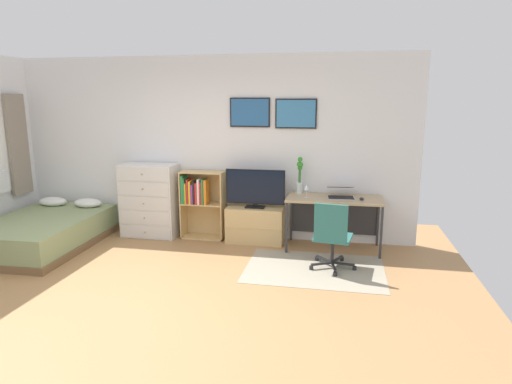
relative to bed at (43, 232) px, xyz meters
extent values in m
plane|color=#A87A4C|center=(2.17, -1.38, -0.22)|extent=(7.20, 7.20, 0.00)
cube|color=white|center=(2.17, 1.05, 1.13)|extent=(6.12, 0.06, 2.70)
cube|color=black|center=(2.81, 1.00, 1.66)|extent=(0.59, 0.02, 0.42)
cube|color=#285B93|center=(2.81, 0.99, 1.66)|extent=(0.55, 0.01, 0.38)
cube|color=black|center=(3.48, 1.00, 1.65)|extent=(0.59, 0.02, 0.42)
cube|color=teal|center=(3.48, 0.99, 1.65)|extent=(0.55, 0.01, 0.38)
cube|color=gray|center=(-0.76, 0.62, 1.16)|extent=(0.05, 0.40, 1.54)
cube|color=#9E937F|center=(3.87, -0.13, -0.21)|extent=(1.70, 1.20, 0.01)
cube|color=brown|center=(0.00, -0.02, -0.17)|extent=(1.42, 2.03, 0.10)
cube|color=#8C9E6B|center=(0.00, -0.02, 0.04)|extent=(1.38, 1.99, 0.32)
ellipsoid|color=white|center=(-0.32, 0.71, 0.26)|extent=(0.45, 0.29, 0.14)
ellipsoid|color=white|center=(0.28, 0.73, 0.26)|extent=(0.45, 0.29, 0.14)
cube|color=silver|center=(1.29, 0.78, 0.34)|extent=(0.84, 0.42, 1.11)
cube|color=silver|center=(1.29, 0.56, -0.10)|extent=(0.80, 0.01, 0.20)
sphere|color=#A59E8C|center=(1.29, 0.55, -0.10)|extent=(0.03, 0.03, 0.03)
cube|color=silver|center=(1.29, 0.56, 0.12)|extent=(0.80, 0.01, 0.20)
sphere|color=#A59E8C|center=(1.29, 0.55, 0.12)|extent=(0.03, 0.03, 0.03)
cube|color=silver|center=(1.29, 0.56, 0.34)|extent=(0.80, 0.01, 0.20)
sphere|color=#A59E8C|center=(1.29, 0.55, 0.34)|extent=(0.03, 0.03, 0.03)
cube|color=silver|center=(1.29, 0.56, 0.56)|extent=(0.80, 0.01, 0.20)
sphere|color=#A59E8C|center=(1.29, 0.55, 0.56)|extent=(0.03, 0.03, 0.03)
cube|color=silver|center=(1.29, 0.56, 0.78)|extent=(0.80, 0.01, 0.20)
sphere|color=#A59E8C|center=(1.29, 0.55, 0.78)|extent=(0.03, 0.03, 0.03)
cube|color=tan|center=(1.81, 0.84, 0.29)|extent=(0.02, 0.30, 1.02)
cube|color=tan|center=(2.44, 0.84, 0.29)|extent=(0.02, 0.30, 1.02)
cube|color=tan|center=(2.12, 0.84, -0.21)|extent=(0.65, 0.30, 0.02)
cube|color=tan|center=(2.12, 0.84, 0.31)|extent=(0.61, 0.30, 0.02)
cube|color=tan|center=(2.12, 0.84, 0.79)|extent=(0.61, 0.30, 0.02)
cube|color=tan|center=(2.12, 0.99, 0.29)|extent=(0.65, 0.01, 1.02)
cube|color=#2D8C4C|center=(1.84, 0.81, 0.53)|extent=(0.03, 0.21, 0.42)
cube|color=#2D8C4C|center=(1.86, 0.81, 0.51)|extent=(0.02, 0.22, 0.38)
cube|color=gold|center=(1.89, 0.82, 0.48)|extent=(0.02, 0.23, 0.31)
cube|color=red|center=(1.92, 0.79, 0.51)|extent=(0.02, 0.18, 0.37)
cube|color=gold|center=(1.96, 0.81, 0.49)|extent=(0.03, 0.23, 0.34)
cube|color=#8C388C|center=(1.99, 0.79, 0.47)|extent=(0.03, 0.17, 0.29)
cube|color=black|center=(2.02, 0.79, 0.50)|extent=(0.02, 0.18, 0.35)
cube|color=red|center=(2.06, 0.79, 0.48)|extent=(0.03, 0.19, 0.32)
cube|color=white|center=(2.09, 0.79, 0.51)|extent=(0.03, 0.18, 0.38)
cube|color=red|center=(2.12, 0.79, 0.49)|extent=(0.03, 0.18, 0.33)
cube|color=#2D8C4C|center=(2.15, 0.80, 0.51)|extent=(0.02, 0.20, 0.37)
cube|color=orange|center=(2.19, 0.79, 0.51)|extent=(0.04, 0.18, 0.37)
cube|color=tan|center=(2.94, 0.79, 0.05)|extent=(0.83, 0.40, 0.52)
cube|color=tan|center=(2.94, 0.59, 0.05)|extent=(0.83, 0.01, 0.02)
cube|color=black|center=(2.94, 0.77, 0.32)|extent=(0.28, 0.16, 0.02)
cube|color=black|center=(2.94, 0.77, 0.35)|extent=(0.06, 0.04, 0.05)
cube|color=black|center=(2.94, 0.77, 0.61)|extent=(0.86, 0.02, 0.50)
cube|color=black|center=(2.94, 0.76, 0.61)|extent=(0.83, 0.01, 0.47)
cube|color=tan|center=(4.07, 0.68, 0.51)|extent=(1.30, 0.62, 0.03)
cube|color=#2D2D30|center=(3.44, 0.40, 0.14)|extent=(0.03, 0.03, 0.71)
cube|color=#2D2D30|center=(4.69, 0.40, 0.14)|extent=(0.03, 0.03, 0.71)
cube|color=#2D2D30|center=(3.44, 0.96, 0.14)|extent=(0.03, 0.03, 0.71)
cube|color=#2D2D30|center=(4.69, 0.96, 0.14)|extent=(0.03, 0.03, 0.71)
cube|color=#2D2D30|center=(4.07, 0.98, 0.17)|extent=(1.24, 0.02, 0.50)
cylinder|color=#232326|center=(4.35, -0.07, -0.19)|extent=(0.05, 0.05, 0.05)
cube|color=#232326|center=(4.21, -0.05, -0.15)|extent=(0.28, 0.07, 0.02)
cylinder|color=#232326|center=(4.20, 0.22, -0.19)|extent=(0.05, 0.05, 0.05)
cube|color=#232326|center=(4.14, 0.10, -0.15)|extent=(0.15, 0.26, 0.02)
cylinder|color=#232326|center=(3.87, 0.17, -0.19)|extent=(0.05, 0.05, 0.05)
cube|color=#232326|center=(3.97, 0.07, -0.15)|extent=(0.22, 0.22, 0.02)
cylinder|color=#232326|center=(3.83, -0.16, -0.19)|extent=(0.05, 0.05, 0.05)
cube|color=#232326|center=(3.95, -0.09, -0.15)|extent=(0.26, 0.16, 0.02)
cylinder|color=#232326|center=(4.12, -0.30, -0.19)|extent=(0.05, 0.05, 0.05)
cube|color=#232326|center=(4.10, -0.17, -0.15)|extent=(0.08, 0.28, 0.02)
cylinder|color=#232326|center=(4.07, -0.03, 0.01)|extent=(0.04, 0.04, 0.30)
cube|color=#2D6B66|center=(4.07, -0.03, 0.18)|extent=(0.50, 0.50, 0.03)
cube|color=#2D6B66|center=(4.05, -0.23, 0.42)|extent=(0.40, 0.09, 0.45)
cube|color=#B7B7BC|center=(4.15, 0.67, 0.53)|extent=(0.39, 0.28, 0.01)
cube|color=black|center=(4.15, 0.66, 0.54)|extent=(0.36, 0.26, 0.00)
cube|color=#B7B7BC|center=(4.14, 0.82, 0.65)|extent=(0.39, 0.26, 0.07)
cube|color=navy|center=(4.14, 0.81, 0.65)|extent=(0.36, 0.24, 0.06)
ellipsoid|color=#262628|center=(4.43, 0.62, 0.54)|extent=(0.06, 0.10, 0.03)
cylinder|color=silver|center=(3.56, 0.87, 0.60)|extent=(0.09, 0.09, 0.16)
cylinder|color=#3D8438|center=(3.58, 0.87, 0.76)|extent=(0.01, 0.01, 0.37)
sphere|color=#308B2C|center=(3.58, 0.87, 0.94)|extent=(0.07, 0.07, 0.07)
cylinder|color=#3D8438|center=(3.56, 0.89, 0.73)|extent=(0.01, 0.01, 0.32)
sphere|color=#308B2C|center=(3.56, 0.89, 0.89)|extent=(0.07, 0.07, 0.07)
cylinder|color=#3D8438|center=(3.55, 0.87, 0.76)|extent=(0.01, 0.01, 0.37)
sphere|color=#308B2C|center=(3.55, 0.87, 0.95)|extent=(0.07, 0.07, 0.07)
cylinder|color=#3D8438|center=(3.57, 0.86, 0.79)|extent=(0.01, 0.01, 0.45)
sphere|color=#308B2C|center=(3.57, 0.86, 1.02)|extent=(0.07, 0.07, 0.07)
cylinder|color=silver|center=(3.68, 0.63, 0.53)|extent=(0.06, 0.06, 0.01)
cylinder|color=silver|center=(3.68, 0.63, 0.58)|extent=(0.01, 0.01, 0.10)
cone|color=silver|center=(3.68, 0.63, 0.67)|extent=(0.07, 0.07, 0.07)
camera|label=1|loc=(4.14, -5.27, 1.84)|focal=30.60mm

